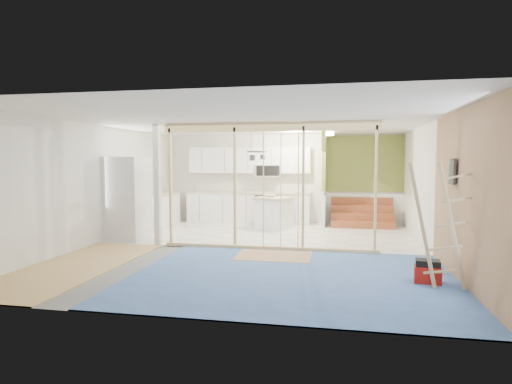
% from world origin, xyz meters
% --- Properties ---
extents(room, '(7.01, 8.01, 2.61)m').
position_xyz_m(room, '(0.00, 0.00, 1.30)').
color(room, slate).
rests_on(room, ground).
extents(floor_overlays, '(7.00, 8.00, 0.03)m').
position_xyz_m(floor_overlays, '(0.07, 0.06, 0.01)').
color(floor_overlays, silver).
rests_on(floor_overlays, room).
extents(stud_frame, '(4.66, 0.14, 2.60)m').
position_xyz_m(stud_frame, '(-0.27, -0.00, 1.61)').
color(stud_frame, beige).
rests_on(stud_frame, room).
extents(base_cabinets, '(4.45, 2.24, 0.93)m').
position_xyz_m(base_cabinets, '(-1.61, 3.36, 0.47)').
color(base_cabinets, white).
rests_on(base_cabinets, room).
extents(upper_cabinets, '(3.60, 0.41, 0.85)m').
position_xyz_m(upper_cabinets, '(-0.84, 3.82, 1.82)').
color(upper_cabinets, white).
rests_on(upper_cabinets, room).
extents(green_partition, '(2.25, 1.51, 2.60)m').
position_xyz_m(green_partition, '(2.04, 3.66, 0.94)').
color(green_partition, olive).
rests_on(green_partition, room).
extents(pot_rack, '(0.52, 0.52, 0.72)m').
position_xyz_m(pot_rack, '(-0.31, 1.89, 2.00)').
color(pot_rack, black).
rests_on(pot_rack, room).
extents(sheathing_panel, '(0.02, 4.00, 2.60)m').
position_xyz_m(sheathing_panel, '(3.48, -2.00, 1.30)').
color(sheathing_panel, '#A37E58').
rests_on(sheathing_panel, room).
extents(electrical_panel, '(0.04, 0.30, 0.40)m').
position_xyz_m(electrical_panel, '(3.43, -1.40, 1.65)').
color(electrical_panel, '#3B3B40').
rests_on(electrical_panel, room).
extents(ceiling_light, '(0.32, 0.32, 0.08)m').
position_xyz_m(ceiling_light, '(1.40, 3.00, 2.54)').
color(ceiling_light, '#FFEABF').
rests_on(ceiling_light, room).
extents(fridge, '(0.86, 0.83, 1.92)m').
position_xyz_m(fridge, '(-3.06, 0.52, 0.96)').
color(fridge, silver).
rests_on(fridge, room).
extents(island, '(1.14, 1.14, 0.87)m').
position_xyz_m(island, '(0.01, 2.70, 0.43)').
color(island, white).
rests_on(island, room).
extents(bowl, '(0.30, 0.30, 0.07)m').
position_xyz_m(bowl, '(-0.10, 2.79, 0.90)').
color(bowl, silver).
rests_on(bowl, island).
extents(soap_bottle_a, '(0.14, 0.14, 0.28)m').
position_xyz_m(soap_bottle_a, '(-2.50, 3.65, 1.07)').
color(soap_bottle_a, '#A2A4B5').
rests_on(soap_bottle_a, base_cabinets).
extents(soap_bottle_b, '(0.10, 0.10, 0.17)m').
position_xyz_m(soap_bottle_b, '(0.70, 3.63, 1.01)').
color(soap_bottle_b, silver).
rests_on(soap_bottle_b, base_cabinets).
extents(toolbox, '(0.41, 0.33, 0.36)m').
position_xyz_m(toolbox, '(3.00, -1.95, 0.17)').
color(toolbox, '#A6150F').
rests_on(toolbox, room).
extents(ladder, '(0.95, 0.18, 1.78)m').
position_xyz_m(ladder, '(3.11, -2.19, 0.91)').
color(ladder, tan).
rests_on(ladder, room).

